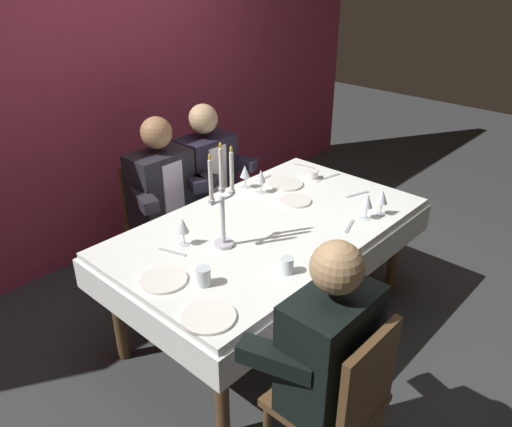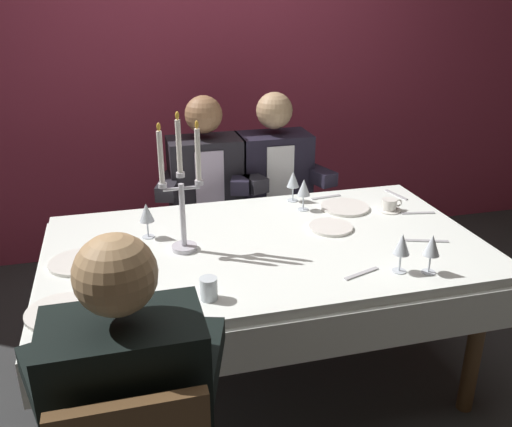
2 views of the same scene
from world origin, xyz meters
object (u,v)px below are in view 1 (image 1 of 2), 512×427
at_px(wine_glass_1, 367,202).
at_px(wine_glass_3, 183,226).
at_px(dinner_plate_2, 285,184).
at_px(dinner_plate_3, 163,280).
at_px(dinner_plate_1, 208,317).
at_px(seated_diner_0, 331,349).
at_px(seated_diner_2, 205,171).
at_px(dining_table, 269,241).
at_px(wine_glass_0, 261,177).
at_px(wine_glass_2, 245,172).
at_px(dinner_plate_0, 295,201).
at_px(wine_glass_4, 382,197).
at_px(coffee_cup_0, 313,175).
at_px(water_tumbler_0, 204,276).
at_px(candelabra, 222,205).
at_px(water_tumbler_1, 287,265).
at_px(seated_diner_1, 161,188).

relative_size(wine_glass_1, wine_glass_3, 1.00).
distance_m(dinner_plate_2, dinner_plate_3, 1.33).
bearing_deg(dinner_plate_1, dinner_plate_2, 26.32).
distance_m(seated_diner_0, seated_diner_2, 2.00).
distance_m(dining_table, wine_glass_0, 0.49).
relative_size(dinner_plate_3, seated_diner_0, 0.19).
height_order(dinner_plate_2, wine_glass_2, wine_glass_2).
distance_m(dinner_plate_0, seated_diner_0, 1.36).
distance_m(wine_glass_2, seated_diner_2, 0.44).
relative_size(wine_glass_4, coffee_cup_0, 1.24).
bearing_deg(wine_glass_2, water_tumbler_0, -146.57).
height_order(dinner_plate_2, dinner_plate_3, same).
relative_size(dinner_plate_2, wine_glass_4, 1.51).
height_order(dining_table, candelabra, candelabra).
height_order(candelabra, coffee_cup_0, candelabra).
xyz_separation_m(water_tumbler_1, seated_diner_1, (0.21, 1.29, -0.05)).
bearing_deg(candelabra, seated_diner_0, -106.75).
bearing_deg(seated_diner_1, candelabra, -105.66).
bearing_deg(seated_diner_0, coffee_cup_0, 39.26).
xyz_separation_m(wine_glass_0, water_tumbler_0, (-0.97, -0.50, -0.07)).
bearing_deg(dinner_plate_1, seated_diner_1, 60.14).
bearing_deg(water_tumbler_0, dinner_plate_0, 13.33).
height_order(water_tumbler_0, seated_diner_1, seated_diner_1).
distance_m(dinner_plate_3, seated_diner_1, 1.12).
distance_m(wine_glass_2, seated_diner_0, 1.63).
height_order(dinner_plate_2, water_tumbler_1, water_tumbler_1).
relative_size(dinner_plate_2, dinner_plate_3, 1.04).
relative_size(wine_glass_0, seated_diner_2, 0.13).
xyz_separation_m(dinner_plate_2, wine_glass_3, (-1.00, -0.10, 0.11)).
height_order(dining_table, wine_glass_2, wine_glass_2).
height_order(coffee_cup_0, seated_diner_1, seated_diner_1).
height_order(dinner_plate_3, wine_glass_3, wine_glass_3).
bearing_deg(wine_glass_3, water_tumbler_1, -73.86).
bearing_deg(wine_glass_0, dinner_plate_3, -163.19).
height_order(wine_glass_0, wine_glass_4, same).
distance_m(dinner_plate_0, wine_glass_4, 0.55).
bearing_deg(dinner_plate_2, seated_diner_1, 135.90).
height_order(dining_table, water_tumbler_1, water_tumbler_1).
xyz_separation_m(dinner_plate_2, coffee_cup_0, (0.21, -0.08, 0.02)).
height_order(dining_table, wine_glass_3, wine_glass_3).
xyz_separation_m(dinner_plate_3, wine_glass_4, (1.35, -0.43, 0.11)).
height_order(dinner_plate_2, seated_diner_0, seated_diner_0).
distance_m(dining_table, seated_diner_0, 1.09).
relative_size(candelabra, wine_glass_1, 3.66).
relative_size(wine_glass_2, seated_diner_0, 0.13).
bearing_deg(dining_table, wine_glass_3, 159.08).
bearing_deg(wine_glass_4, wine_glass_1, 160.70).
bearing_deg(water_tumbler_0, wine_glass_4, -11.86).
xyz_separation_m(wine_glass_4, water_tumbler_1, (-0.88, 0.03, -0.07)).
height_order(candelabra, dinner_plate_0, candelabra).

